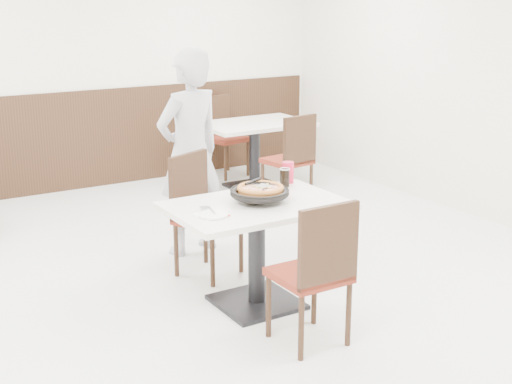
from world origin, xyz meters
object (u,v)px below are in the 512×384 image
chair_near (309,271)px  bg_chair_right_far (227,137)px  side_plate (214,215)px  main_table (257,255)px  diner_person (190,153)px  chair_far (208,216)px  red_cup (288,172)px  bg_table_right (255,155)px  bg_chair_right_near (287,159)px  pizza_pan (260,196)px  pizza (261,191)px  cola_glass (285,178)px

chair_near → bg_chair_right_far: bearing=67.4°
side_plate → bg_chair_right_far: bearing=59.8°
main_table → diner_person: 1.32m
chair_far → diner_person: diner_person is taller
red_cup → bg_chair_right_far: size_ratio=0.17×
diner_person → bg_table_right: diner_person is taller
chair_far → bg_chair_right_near: 2.10m
side_plate → chair_far: bearing=65.0°
chair_far → bg_chair_right_near: same height
pizza_pan → bg_chair_right_far: size_ratio=0.38×
main_table → side_plate: side_plate is taller
chair_near → side_plate: 0.72m
main_table → side_plate: (-0.39, -0.10, 0.38)m
main_table → bg_table_right: (1.62, 2.69, 0.00)m
bg_table_right → main_table: bearing=-121.0°
pizza_pan → pizza: 0.07m
chair_near → bg_chair_right_near: bearing=58.4°
chair_far → pizza: bearing=76.3°
chair_near → bg_chair_right_near: (1.61, 2.65, 0.00)m
red_cup → diner_person: bearing=114.3°
pizza_pan → bg_table_right: pizza_pan is taller
pizza_pan → main_table: bearing=-151.5°
side_plate → chair_near: bearing=-55.0°
main_table → bg_table_right: bearing=59.0°
chair_near → bg_chair_right_near: 3.10m
main_table → pizza_pan: size_ratio=3.34×
chair_near → red_cup: bearing=62.7°
pizza_pan → bg_table_right: 3.13m
chair_near → side_plate: (-0.38, 0.54, 0.28)m
cola_glass → diner_person: size_ratio=0.08×
chair_far → bg_chair_right_far: same height
diner_person → bg_chair_right_near: diner_person is taller
diner_person → bg_table_right: bearing=-147.7°
side_plate → diner_person: 1.41m
bg_chair_right_near → bg_chair_right_far: 1.34m
diner_person → pizza_pan: bearing=75.3°
main_table → chair_far: size_ratio=1.26×
bg_chair_right_far → main_table: bearing=51.8°
chair_near → cola_glass: (0.41, 0.90, 0.34)m
main_table → chair_far: (-0.02, 0.68, 0.10)m
main_table → diner_person: (0.10, 1.22, 0.48)m
chair_far → bg_table_right: size_ratio=0.79×
side_plate → bg_chair_right_near: (1.98, 2.11, -0.28)m
chair_far → bg_chair_right_far: 3.13m
main_table → chair_near: bearing=-91.1°
main_table → chair_near: chair_near is taller
cola_glass → diner_person: bearing=107.8°
cola_glass → bg_chair_right_near: bearing=55.6°
chair_near → bg_chair_right_near: same height
chair_far → bg_chair_right_far: bearing=-145.1°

